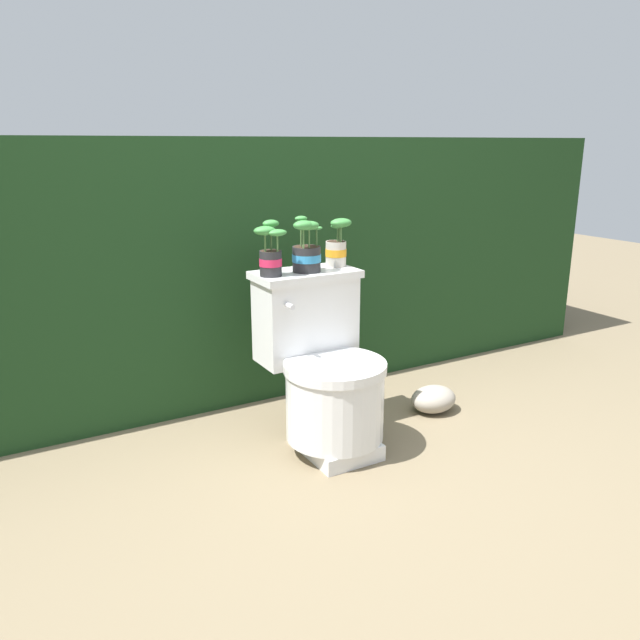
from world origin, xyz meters
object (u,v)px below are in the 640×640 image
object	(u,v)px
potted_plant_midleft	(306,252)
potted_plant_middle	(337,246)
potted_plant_left	(270,253)
garden_stone	(433,399)
toilet	(324,370)

from	to	relation	value
potted_plant_midleft	potted_plant_middle	bearing A→B (deg)	12.97
potted_plant_middle	potted_plant_midleft	bearing A→B (deg)	-167.03
potted_plant_left	potted_plant_middle	distance (m)	0.32
potted_plant_left	garden_stone	bearing A→B (deg)	-8.46
potted_plant_midleft	garden_stone	size ratio (longest dim) A/B	1.02
toilet	potted_plant_middle	distance (m)	0.51
toilet	potted_plant_midleft	world-z (taller)	potted_plant_midleft
toilet	potted_plant_middle	xyz separation A→B (m)	(0.16, 0.17, 0.46)
potted_plant_midleft	garden_stone	distance (m)	0.93
potted_plant_middle	garden_stone	xyz separation A→B (m)	(0.43, -0.15, -0.71)
garden_stone	potted_plant_left	bearing A→B (deg)	171.54
toilet	garden_stone	bearing A→B (deg)	1.40
potted_plant_left	garden_stone	size ratio (longest dim) A/B	0.98
potted_plant_middle	potted_plant_left	bearing A→B (deg)	-172.79
potted_plant_left	potted_plant_midleft	distance (m)	0.16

